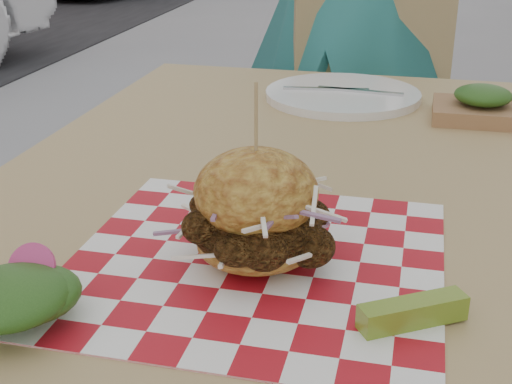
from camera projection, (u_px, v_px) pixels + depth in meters
patio_table at (300, 243)px, 0.91m from camera, size 0.80×1.20×0.75m
patio_chair at (355, 113)px, 1.86m from camera, size 0.53×0.54×0.95m
paper_liner at (256, 261)px, 0.70m from camera, size 0.36×0.36×0.00m
sandwich at (256, 214)px, 0.68m from camera, size 0.16×0.16×0.18m
pickle_spear at (413, 312)px, 0.59m from camera, size 0.09×0.07×0.02m
side_salad at (7, 297)px, 0.61m from camera, size 0.13×0.14×0.05m
place_setting at (343, 95)px, 1.25m from camera, size 0.27×0.27×0.02m
kraft_tray at (482, 106)px, 1.13m from camera, size 0.15×0.12×0.06m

